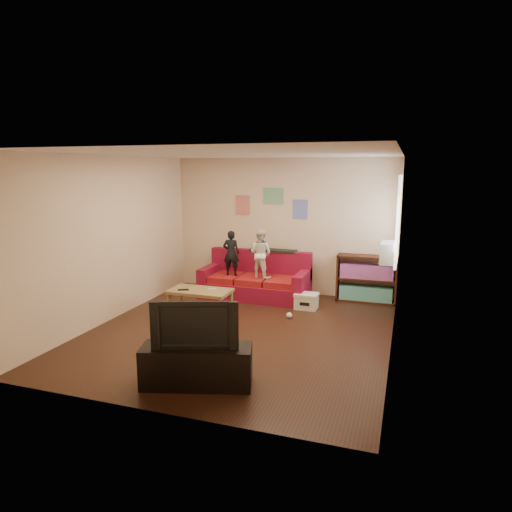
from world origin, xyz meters
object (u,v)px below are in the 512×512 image
(coffee_table, at_px, (200,294))
(bookshelf, at_px, (366,281))
(child_a, at_px, (231,253))
(sofa, at_px, (256,281))
(tv_stand, at_px, (197,366))
(file_box, at_px, (306,301))
(television, at_px, (196,323))
(child_b, at_px, (261,254))

(coffee_table, height_order, bookshelf, bookshelf)
(child_a, relative_size, bookshelf, 0.80)
(sofa, bearing_deg, bookshelf, 9.36)
(tv_stand, bearing_deg, file_box, 63.99)
(sofa, distance_m, television, 3.84)
(coffee_table, relative_size, tv_stand, 0.82)
(file_box, height_order, tv_stand, tv_stand)
(child_b, bearing_deg, sofa, -34.24)
(coffee_table, height_order, tv_stand, tv_stand)
(sofa, distance_m, child_b, 0.64)
(sofa, height_order, coffee_table, sofa)
(child_a, height_order, file_box, child_a)
(sofa, xyz_separation_m, coffee_table, (-0.51, -1.47, 0.10))
(bookshelf, bearing_deg, child_b, -165.13)
(sofa, height_order, television, television)
(coffee_table, bearing_deg, child_a, 87.41)
(child_a, distance_m, child_b, 0.60)
(bookshelf, bearing_deg, sofa, -170.64)
(sofa, height_order, bookshelf, sofa)
(sofa, xyz_separation_m, child_b, (0.15, -0.17, 0.60))
(coffee_table, relative_size, bookshelf, 0.94)
(child_b, relative_size, bookshelf, 0.84)
(file_box, distance_m, television, 3.42)
(child_a, height_order, television, child_a)
(coffee_table, xyz_separation_m, tv_stand, (1.05, -2.31, -0.17))
(child_b, relative_size, tv_stand, 0.74)
(coffee_table, distance_m, television, 2.56)
(sofa, xyz_separation_m, tv_stand, (0.54, -3.78, -0.07))
(coffee_table, height_order, television, television)
(bookshelf, height_order, television, television)
(child_a, xyz_separation_m, television, (0.99, -3.61, -0.12))
(file_box, bearing_deg, child_a, 169.26)
(bookshelf, distance_m, file_box, 1.29)
(television, bearing_deg, file_box, 61.11)
(sofa, relative_size, file_box, 5.01)
(child_b, relative_size, television, 0.95)
(bookshelf, relative_size, television, 1.12)
(sofa, height_order, tv_stand, sofa)
(file_box, relative_size, television, 0.42)
(child_a, height_order, child_b, child_b)
(coffee_table, xyz_separation_m, television, (1.05, -2.31, 0.36))
(child_b, distance_m, tv_stand, 3.69)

